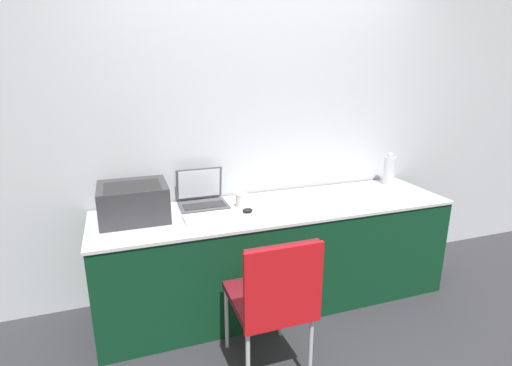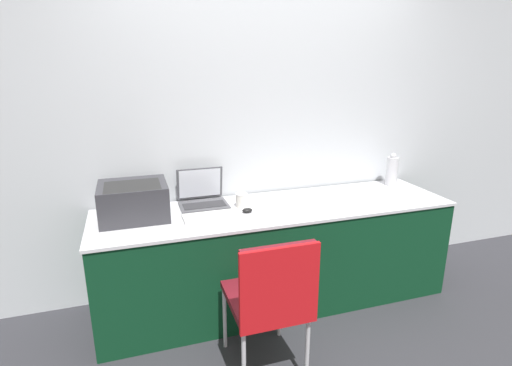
# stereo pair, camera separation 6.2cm
# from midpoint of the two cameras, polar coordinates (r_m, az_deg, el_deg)

# --- Properties ---
(ground_plane) EXTENTS (14.00, 14.00, 0.00)m
(ground_plane) POSITION_cam_midpoint_polar(r_m,az_deg,el_deg) (2.96, 5.86, -19.38)
(ground_plane) COLOR #333338
(wall_back) EXTENTS (8.00, 0.05, 2.60)m
(wall_back) POSITION_cam_midpoint_polar(r_m,az_deg,el_deg) (3.09, 1.25, 8.53)
(wall_back) COLOR silver
(wall_back) RESTS_ON ground_plane
(table) EXTENTS (2.57, 0.68, 0.76)m
(table) POSITION_cam_midpoint_polar(r_m,az_deg,el_deg) (3.02, 3.56, -10.11)
(table) COLOR #0C381E
(table) RESTS_ON ground_plane
(printer) EXTENTS (0.43, 0.37, 0.23)m
(printer) POSITION_cam_midpoint_polar(r_m,az_deg,el_deg) (2.73, -16.48, -2.31)
(printer) COLOR #333338
(printer) RESTS_ON table
(laptop_left) EXTENTS (0.34, 0.29, 0.26)m
(laptop_left) POSITION_cam_midpoint_polar(r_m,az_deg,el_deg) (2.90, -7.05, -2.03)
(laptop_left) COLOR #4C4C51
(laptop_left) RESTS_ON table
(external_keyboard) EXTENTS (0.36, 0.17, 0.02)m
(external_keyboard) POSITION_cam_midpoint_polar(r_m,az_deg,el_deg) (2.66, -5.81, -4.82)
(external_keyboard) COLOR silver
(external_keyboard) RESTS_ON table
(coffee_cup) EXTENTS (0.09, 0.09, 0.10)m
(coffee_cup) POSITION_cam_midpoint_polar(r_m,az_deg,el_deg) (2.84, -1.45, -2.46)
(coffee_cup) COLOR white
(coffee_cup) RESTS_ON table
(mouse) EXTENTS (0.07, 0.05, 0.03)m
(mouse) POSITION_cam_midpoint_polar(r_m,az_deg,el_deg) (2.74, -0.61, -3.93)
(mouse) COLOR black
(mouse) RESTS_ON table
(metal_pitcher) EXTENTS (0.10, 0.10, 0.28)m
(metal_pitcher) POSITION_cam_midpoint_polar(r_m,az_deg,el_deg) (3.53, 19.34, 1.71)
(metal_pitcher) COLOR silver
(metal_pitcher) RESTS_ON table
(chair) EXTENTS (0.42, 0.49, 0.88)m
(chair) POSITION_cam_midpoint_polar(r_m,az_deg,el_deg) (2.23, 3.02, -15.56)
(chair) COLOR maroon
(chair) RESTS_ON ground_plane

